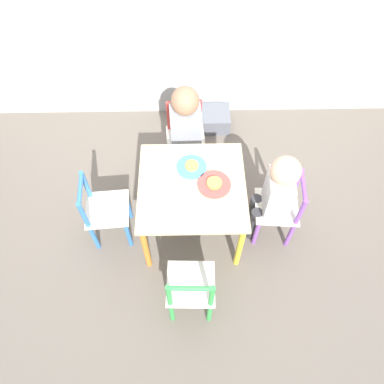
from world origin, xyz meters
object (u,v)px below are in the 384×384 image
(child_right, at_px, (275,192))
(plate_right, at_px, (214,184))
(chair_green, at_px, (191,289))
(chair_red, at_px, (186,139))
(chair_blue, at_px, (104,211))
(chair_purple, at_px, (280,209))
(storage_bin, at_px, (213,119))
(child_back, at_px, (186,126))
(kids_table, at_px, (192,192))
(plate_back, at_px, (192,167))

(child_right, height_order, plate_right, child_right)
(chair_green, height_order, plate_right, chair_green)
(chair_red, distance_m, child_right, 0.80)
(chair_blue, height_order, child_right, child_right)
(child_right, bearing_deg, chair_blue, -85.25)
(chair_green, xyz_separation_m, child_right, (0.50, 0.50, 0.18))
(chair_purple, bearing_deg, chair_green, -43.59)
(plate_right, bearing_deg, storage_bin, 86.26)
(chair_red, xyz_separation_m, plate_right, (0.16, -0.54, 0.22))
(child_back, distance_m, child_right, 0.73)
(storage_bin, bearing_deg, kids_table, -101.49)
(chair_blue, relative_size, child_right, 0.73)
(chair_blue, relative_size, plate_back, 2.99)
(plate_right, bearing_deg, child_right, -6.22)
(kids_table, height_order, child_right, child_right)
(chair_blue, height_order, chair_green, same)
(chair_red, xyz_separation_m, chair_blue, (-0.50, -0.58, 0.00))
(chair_blue, xyz_separation_m, storage_bin, (0.73, 0.97, -0.20))
(child_right, bearing_deg, plate_back, -104.51)
(chair_purple, relative_size, plate_back, 2.99)
(plate_back, bearing_deg, chair_green, -91.41)
(kids_table, xyz_separation_m, child_back, (-0.03, 0.48, 0.05))
(chair_green, distance_m, plate_right, 0.60)
(chair_purple, bearing_deg, child_back, -127.89)
(chair_green, relative_size, plate_back, 2.99)
(child_back, bearing_deg, storage_bin, 59.87)
(chair_purple, relative_size, chair_blue, 1.00)
(chair_purple, height_order, storage_bin, chair_purple)
(chair_red, height_order, child_right, child_right)
(chair_purple, relative_size, plate_right, 2.78)
(chair_green, height_order, child_right, child_right)
(plate_back, height_order, plate_right, same)
(kids_table, distance_m, child_right, 0.48)
(chair_green, distance_m, storage_bin, 1.49)
(chair_purple, relative_size, child_right, 0.73)
(chair_purple, xyz_separation_m, child_right, (-0.06, 0.00, 0.18))
(child_back, distance_m, storage_bin, 0.63)
(chair_green, bearing_deg, storage_bin, -96.19)
(child_right, bearing_deg, chair_purple, 90.00)
(kids_table, distance_m, chair_blue, 0.56)
(storage_bin, bearing_deg, chair_red, -120.24)
(chair_green, distance_m, child_back, 1.04)
(chair_red, distance_m, chair_green, 1.08)
(chair_red, relative_size, plate_back, 2.99)
(chair_blue, distance_m, chair_green, 0.72)
(child_right, xyz_separation_m, plate_back, (-0.48, 0.17, 0.04))
(chair_red, xyz_separation_m, chair_green, (0.02, -1.08, 0.00))
(chair_red, relative_size, child_back, 0.72)
(kids_table, xyz_separation_m, child_right, (0.48, -0.04, 0.04))
(kids_table, bearing_deg, chair_green, -91.75)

